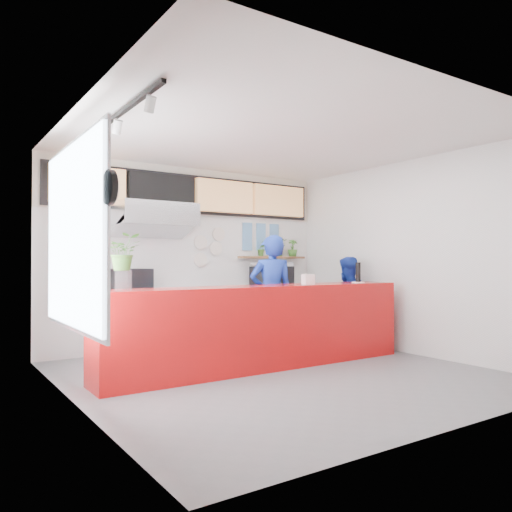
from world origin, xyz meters
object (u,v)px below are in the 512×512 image
panini_oven (132,282)px  pepper_mill (358,272)px  staff_center (271,296)px  staff_right (348,302)px  service_counter (262,327)px  espresso_machine (272,279)px

panini_oven → pepper_mill: bearing=-49.0°
panini_oven → staff_center: staff_center is taller
staff_right → pepper_mill: size_ratio=5.11×
service_counter → pepper_mill: bearing=-2.4°
panini_oven → espresso_machine: espresso_machine is taller
panini_oven → staff_right: (3.19, -1.31, -0.36)m
panini_oven → staff_center: (1.72, -1.21, -0.20)m
panini_oven → staff_right: size_ratio=0.31×
service_counter → staff_right: size_ratio=3.00×
service_counter → staff_right: staff_right is taller
panini_oven → staff_right: 3.46m
espresso_machine → staff_right: staff_right is taller
espresso_machine → pepper_mill: 1.90m
service_counter → staff_center: (0.57, 0.59, 0.36)m
staff_center → staff_right: bearing=-163.2°
staff_right → panini_oven: bearing=-41.4°
espresso_machine → staff_right: bearing=-77.3°
staff_center → pepper_mill: size_ratio=6.18×
staff_right → service_counter: bearing=-5.5°
espresso_machine → pepper_mill: (0.26, -1.87, 0.14)m
panini_oven → pepper_mill: pepper_mill is taller
staff_center → pepper_mill: 1.36m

